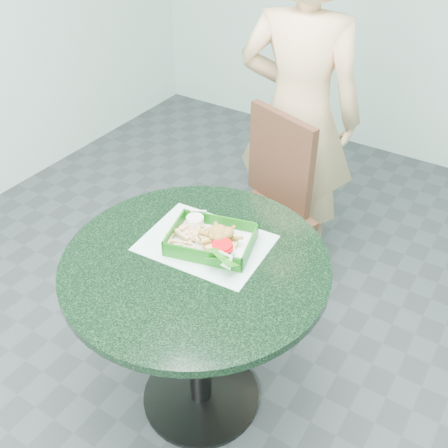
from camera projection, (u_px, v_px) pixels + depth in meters
The scene contains 10 objects.
floor at pixel (201, 396), 2.23m from camera, with size 4.00×5.00×0.02m, color #303335.
cafe_table at pixel (197, 299), 1.88m from camera, with size 0.92×0.92×0.75m.
dining_chair at pixel (269, 200), 2.47m from camera, with size 0.39×0.39×0.93m.
diner_person at pixel (300, 99), 2.46m from camera, with size 0.67×0.44×1.82m, color #E4B983.
placemat at pixel (206, 247), 1.84m from camera, with size 0.43×0.32×0.00m, color silver.
food_basket at pixel (212, 247), 1.82m from camera, with size 0.28×0.21×0.06m.
crab_sandwich at pixel (219, 242), 1.79m from camera, with size 0.13×0.13×0.07m.
fries_pile at pixel (189, 234), 1.84m from camera, with size 0.12×0.13×0.05m, color tan, non-canonical shape.
sauce_ramekin at pixel (202, 223), 1.88m from camera, with size 0.06×0.06×0.04m.
garnish_cup at pixel (217, 258), 1.74m from camera, with size 0.12×0.12×0.05m.
Camera 1 is at (0.80, -1.07, 1.93)m, focal length 42.00 mm.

